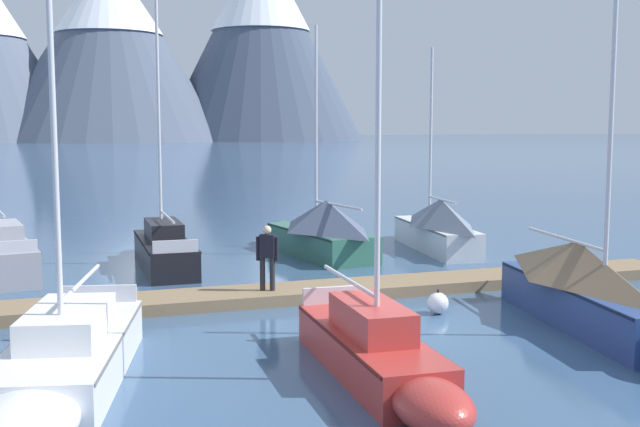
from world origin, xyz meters
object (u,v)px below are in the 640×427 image
sailboat_mid_dock_port (162,247)px  person_on_dock (267,254)px  sailboat_second_berth (63,361)px  sailboat_far_berth (318,229)px  sailboat_mid_dock_starboard (378,352)px  sailboat_end_of_dock (436,225)px  sailboat_outer_slip (590,289)px  mooring_buoy_channel_marker (438,303)px

sailboat_mid_dock_port → person_on_dock: bearing=-69.7°
sailboat_second_berth → sailboat_far_berth: 14.87m
sailboat_second_berth → person_on_dock: 7.55m
sailboat_far_berth → sailboat_mid_dock_starboard: bearing=-100.5°
sailboat_second_berth → sailboat_mid_dock_starboard: (5.37, -0.94, 0.01)m
sailboat_second_berth → sailboat_mid_dock_port: sailboat_mid_dock_port is taller
sailboat_mid_dock_starboard → sailboat_end_of_dock: bearing=62.7°
person_on_dock → sailboat_mid_dock_port: bearing=110.3°
sailboat_end_of_dock → sailboat_outer_slip: bearing=-96.1°
sailboat_far_berth → mooring_buoy_channel_marker: (0.56, -9.12, -0.65)m
sailboat_end_of_dock → sailboat_far_berth: bearing=179.3°
sailboat_second_berth → person_on_dock: sailboat_second_berth is taller
sailboat_end_of_dock → sailboat_mid_dock_starboard: bearing=-117.3°
sailboat_far_berth → person_on_dock: sailboat_far_berth is taller
sailboat_mid_dock_starboard → sailboat_outer_slip: bearing=21.0°
sailboat_mid_dock_starboard → person_on_dock: 6.85m
sailboat_mid_dock_starboard → mooring_buoy_channel_marker: (3.08, 4.42, -0.29)m
sailboat_outer_slip → person_on_dock: sailboat_outer_slip is taller
sailboat_mid_dock_port → mooring_buoy_channel_marker: size_ratio=14.64×
sailboat_far_berth → person_on_dock: bearing=-115.1°
sailboat_outer_slip → sailboat_end_of_dock: 11.33m
sailboat_mid_dock_port → sailboat_mid_dock_starboard: size_ratio=1.04×
person_on_dock → sailboat_far_berth: bearing=64.9°
mooring_buoy_channel_marker → sailboat_second_berth: bearing=-157.6°
sailboat_outer_slip → sailboat_far_berth: bearing=106.0°
sailboat_mid_dock_port → sailboat_mid_dock_starboard: 13.21m
sailboat_mid_dock_port → sailboat_far_berth: (5.43, 0.65, 0.30)m
sailboat_mid_dock_port → person_on_dock: (2.26, -6.10, 0.65)m
sailboat_second_berth → person_on_dock: (4.73, 5.84, 0.72)m
sailboat_mid_dock_starboard → person_on_dock: sailboat_mid_dock_starboard is taller
sailboat_far_berth → sailboat_end_of_dock: 4.45m
sailboat_mid_dock_starboard → mooring_buoy_channel_marker: bearing=55.1°
sailboat_outer_slip → sailboat_mid_dock_port: bearing=129.1°
mooring_buoy_channel_marker → sailboat_mid_dock_starboard: bearing=-124.9°
person_on_dock → mooring_buoy_channel_marker: person_on_dock is taller
sailboat_mid_dock_port → sailboat_end_of_dock: (9.87, 0.60, 0.32)m
sailboat_mid_dock_starboard → mooring_buoy_channel_marker: sailboat_mid_dock_starboard is taller
sailboat_second_berth → sailboat_end_of_dock: 17.60m
person_on_dock → sailboat_end_of_dock: bearing=41.4°
sailboat_end_of_dock → sailboat_second_berth: bearing=-134.5°
sailboat_mid_dock_starboard → person_on_dock: (-0.64, 6.78, 0.71)m
sailboat_far_berth → sailboat_end_of_dock: sailboat_far_berth is taller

